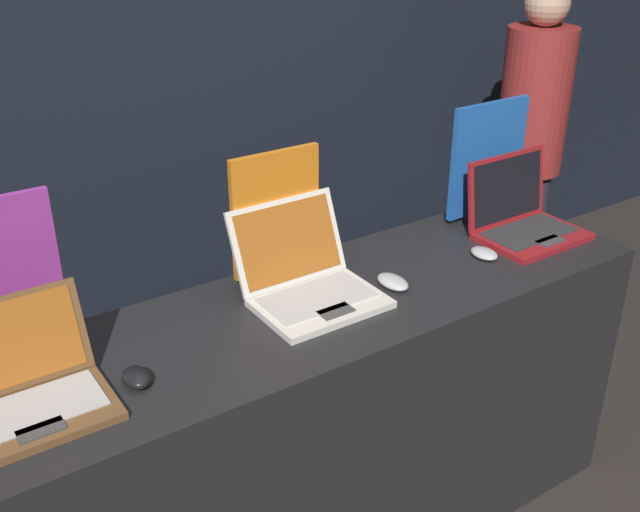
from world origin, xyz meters
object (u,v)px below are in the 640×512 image
(laptop_front, at_px, (23,388))
(mouse_middle, at_px, (393,282))
(promo_stand_middle, at_px, (276,218))
(person_bystander, at_px, (528,156))
(mouse_front, at_px, (137,377))
(laptop_middle, at_px, (307,279))
(mouse_back, at_px, (484,253))
(laptop_back, at_px, (522,217))
(promo_stand_back, at_px, (487,164))

(laptop_front, bearing_deg, mouse_middle, -0.86)
(promo_stand_middle, distance_m, person_bystander, 1.74)
(mouse_front, xyz_separation_m, laptop_middle, (0.57, 0.13, 0.04))
(laptop_middle, distance_m, mouse_back, 0.62)
(mouse_front, relative_size, laptop_back, 0.26)
(mouse_front, xyz_separation_m, person_bystander, (2.23, 0.77, -0.09))
(laptop_middle, bearing_deg, promo_stand_back, 9.65)
(person_bystander, bearing_deg, promo_stand_back, -148.20)
(laptop_front, bearing_deg, mouse_back, -1.17)
(mouse_front, height_order, person_bystander, person_bystander)
(laptop_front, relative_size, person_bystander, 0.22)
(mouse_back, bearing_deg, mouse_middle, 177.95)
(promo_stand_back, relative_size, person_bystander, 0.26)
(laptop_back, height_order, mouse_back, laptop_back)
(laptop_back, xyz_separation_m, person_bystander, (0.81, 0.69, -0.13))
(mouse_middle, bearing_deg, promo_stand_back, 21.20)
(laptop_middle, height_order, mouse_middle, laptop_middle)
(mouse_front, relative_size, person_bystander, 0.06)
(mouse_back, xyz_separation_m, person_bystander, (1.05, 0.75, -0.08))
(laptop_middle, xyz_separation_m, person_bystander, (1.66, 0.65, -0.13))
(mouse_front, height_order, laptop_back, laptop_back)
(mouse_middle, bearing_deg, promo_stand_middle, 133.62)
(laptop_middle, height_order, promo_stand_middle, promo_stand_middle)
(mouse_front, bearing_deg, person_bystander, 19.17)
(mouse_middle, xyz_separation_m, promo_stand_back, (0.60, 0.23, 0.18))
(laptop_middle, height_order, promo_stand_back, promo_stand_back)
(laptop_front, distance_m, laptop_back, 1.66)
(promo_stand_middle, bearing_deg, laptop_front, -163.49)
(laptop_middle, xyz_separation_m, promo_stand_back, (0.85, 0.14, 0.14))
(laptop_back, xyz_separation_m, mouse_back, (-0.24, -0.06, -0.05))
(promo_stand_middle, bearing_deg, mouse_middle, -46.38)
(mouse_front, xyz_separation_m, promo_stand_back, (1.42, 0.27, 0.18))
(mouse_middle, distance_m, person_bystander, 1.60)
(laptop_middle, height_order, laptop_back, laptop_back)
(mouse_front, distance_m, person_bystander, 2.36)
(mouse_middle, relative_size, person_bystander, 0.07)
(mouse_front, relative_size, mouse_back, 0.94)
(mouse_front, height_order, promo_stand_back, promo_stand_back)
(mouse_front, distance_m, promo_stand_middle, 0.66)
(laptop_back, height_order, promo_stand_back, promo_stand_back)
(mouse_middle, bearing_deg, mouse_front, -177.34)
(laptop_middle, bearing_deg, laptop_back, -2.78)
(mouse_middle, relative_size, laptop_back, 0.33)
(mouse_back, bearing_deg, person_bystander, 35.57)
(laptop_middle, xyz_separation_m, laptop_back, (0.85, -0.04, 0.00))
(mouse_middle, bearing_deg, laptop_middle, 160.03)
(laptop_back, bearing_deg, mouse_back, -165.49)
(laptop_back, relative_size, promo_stand_back, 0.84)
(promo_stand_middle, height_order, person_bystander, person_bystander)
(person_bystander, bearing_deg, mouse_back, -144.43)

